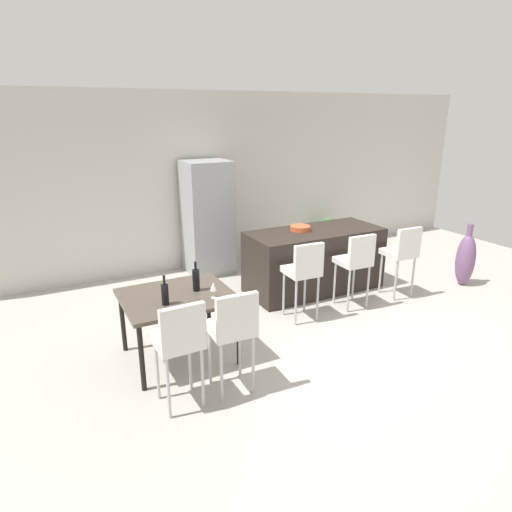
{
  "coord_description": "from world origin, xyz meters",
  "views": [
    {
      "loc": [
        -3.35,
        -4.28,
        2.59
      ],
      "look_at": [
        -0.89,
        0.45,
        0.85
      ],
      "focal_mm": 31.38,
      "sensor_mm": 36.0,
      "label": 1
    }
  ],
  "objects": [
    {
      "name": "bar_chair_middle",
      "position": [
        0.45,
        0.12,
        0.7
      ],
      "size": [
        0.41,
        0.41,
        1.05
      ],
      "color": "silver",
      "rests_on": "ground_plane"
    },
    {
      "name": "dining_chair_near",
      "position": [
        -2.33,
        -0.89,
        0.7
      ],
      "size": [
        0.41,
        0.41,
        1.05
      ],
      "color": "silver",
      "rests_on": "ground_plane"
    },
    {
      "name": "kitchen_island",
      "position": [
        0.34,
        0.93,
        0.46
      ],
      "size": [
        2.01,
        0.86,
        0.92
      ],
      "primitive_type": "cube",
      "color": "black",
      "rests_on": "ground_plane"
    },
    {
      "name": "bar_chair_right",
      "position": [
        1.28,
        0.12,
        0.7
      ],
      "size": [
        0.42,
        0.42,
        1.05
      ],
      "color": "silver",
      "rests_on": "ground_plane"
    },
    {
      "name": "back_wall",
      "position": [
        0.0,
        2.84,
        1.45
      ],
      "size": [
        10.0,
        0.12,
        2.9
      ],
      "primitive_type": "cube",
      "color": "beige",
      "rests_on": "ground_plane"
    },
    {
      "name": "floor_vase",
      "position": [
        2.51,
        -0.0,
        0.41
      ],
      "size": [
        0.28,
        0.28,
        0.97
      ],
      "color": "#704C75",
      "rests_on": "ground_plane"
    },
    {
      "name": "fruit_bowl",
      "position": [
        0.14,
        1.02,
        0.96
      ],
      "size": [
        0.29,
        0.29,
        0.07
      ],
      "primitive_type": "cylinder",
      "color": "#C6512D",
      "rests_on": "kitchen_island"
    },
    {
      "name": "wine_glass_left",
      "position": [
        -1.77,
        -0.29,
        0.86
      ],
      "size": [
        0.07,
        0.07,
        0.17
      ],
      "color": "silver",
      "rests_on": "dining_table"
    },
    {
      "name": "ground_plane",
      "position": [
        0.0,
        0.0,
        0.0
      ],
      "size": [
        10.0,
        10.0,
        0.0
      ],
      "primitive_type": "plane",
      "color": "#ADA89E"
    },
    {
      "name": "bar_chair_left",
      "position": [
        -0.38,
        0.12,
        0.7
      ],
      "size": [
        0.42,
        0.42,
        1.05
      ],
      "color": "silver",
      "rests_on": "ground_plane"
    },
    {
      "name": "wine_bottle_end",
      "position": [
        -2.26,
        -0.22,
        0.85
      ],
      "size": [
        0.07,
        0.07,
        0.31
      ],
      "color": "black",
      "rests_on": "dining_table"
    },
    {
      "name": "dining_chair_far",
      "position": [
        -1.82,
        -0.89,
        0.7
      ],
      "size": [
        0.41,
        0.41,
        1.05
      ],
      "color": "silver",
      "rests_on": "ground_plane"
    },
    {
      "name": "refrigerator",
      "position": [
        -0.76,
        2.4,
        0.92
      ],
      "size": [
        0.72,
        0.68,
        1.84
      ],
      "primitive_type": "cube",
      "color": "#939699",
      "rests_on": "ground_plane"
    },
    {
      "name": "wine_bottle_far",
      "position": [
        -1.86,
        -0.02,
        0.87
      ],
      "size": [
        0.08,
        0.08,
        0.33
      ],
      "color": "black",
      "rests_on": "dining_table"
    },
    {
      "name": "dining_table",
      "position": [
        -2.08,
        -0.04,
        0.67
      ],
      "size": [
        1.14,
        0.98,
        0.74
      ],
      "color": "#4C4238",
      "rests_on": "ground_plane"
    },
    {
      "name": "potted_plant",
      "position": [
        1.69,
        2.39,
        0.38
      ],
      "size": [
        0.45,
        0.45,
        0.65
      ],
      "color": "beige",
      "rests_on": "ground_plane"
    }
  ]
}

